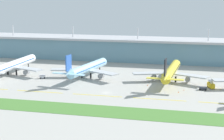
{
  "coord_description": "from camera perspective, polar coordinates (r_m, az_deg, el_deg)",
  "views": [
    {
      "loc": [
        51.58,
        -197.11,
        53.47
      ],
      "look_at": [
        -3.65,
        29.82,
        7.0
      ],
      "focal_mm": 59.93,
      "sensor_mm": 36.0,
      "label": 1
    }
  ],
  "objects": [
    {
      "name": "pushback_tug",
      "position": [
        222.27,
        13.7,
        -2.7
      ],
      "size": [
        4.42,
        2.55,
        1.85
      ],
      "color": "#333842",
      "rests_on": "ground"
    },
    {
      "name": "airliner_far_middle",
      "position": [
        239.48,
        9.0,
        -0.21
      ],
      "size": [
        48.76,
        63.85,
        18.9
      ],
      "color": "yellow",
      "rests_on": "ground"
    },
    {
      "name": "grass_verge",
      "position": [
        179.36,
        -3.7,
        -6.1
      ],
      "size": [
        300.0,
        18.0,
        0.1
      ],
      "primitive_type": "cube",
      "color": "#477A33",
      "rests_on": "ground"
    },
    {
      "name": "safety_cone_nose_front",
      "position": [
        213.48,
        10.11,
        -3.33
      ],
      "size": [
        0.56,
        0.56,
        0.7
      ],
      "primitive_type": "cone",
      "color": "orange",
      "rests_on": "ground"
    },
    {
      "name": "airliner_near_middle",
      "position": [
        247.74,
        -3.8,
        0.29
      ],
      "size": [
        48.25,
        59.98,
        18.9
      ],
      "color": "#9ED1EA",
      "rests_on": "ground"
    },
    {
      "name": "taxiway_stripe_centre",
      "position": [
        204.74,
        -2.28,
        -3.89
      ],
      "size": [
        28.0,
        0.7,
        0.04
      ],
      "primitive_type": "cube",
      "color": "yellow",
      "rests_on": "ground"
    },
    {
      "name": "ground_plane",
      "position": [
        210.65,
        -0.96,
        -3.45
      ],
      "size": [
        600.0,
        600.0,
        0.0
      ],
      "primitive_type": "plane",
      "color": "#A8A59E"
    },
    {
      "name": "fuel_truck",
      "position": [
        227.85,
        14.85,
        -2.12
      ],
      "size": [
        4.55,
        7.64,
        4.95
      ],
      "color": "gold",
      "rests_on": "ground"
    },
    {
      "name": "safety_cone_right_wingtip",
      "position": [
        218.97,
        10.92,
        -3.0
      ],
      "size": [
        0.56,
        0.56,
        0.7
      ],
      "primitive_type": "cone",
      "color": "orange",
      "rests_on": "ground"
    },
    {
      "name": "terminal_building",
      "position": [
        313.89,
        4.09,
        3.2
      ],
      "size": [
        288.0,
        34.0,
        27.87
      ],
      "color": "#6693A8",
      "rests_on": "ground"
    },
    {
      "name": "taxiway_stripe_mid_east",
      "position": [
        198.4,
        7.24,
        -4.47
      ],
      "size": [
        28.0,
        0.7,
        0.04
      ],
      "primitive_type": "cube",
      "color": "yellow",
      "rests_on": "ground"
    },
    {
      "name": "taxiway_stripe_mid_west",
      "position": [
        216.3,
        -10.99,
        -3.26
      ],
      "size": [
        28.0,
        0.7,
        0.04
      ],
      "primitive_type": "cube",
      "color": "yellow",
      "rests_on": "ground"
    },
    {
      "name": "airliner_nearest",
      "position": [
        266.72,
        -14.9,
        0.72
      ],
      "size": [
        48.8,
        70.08,
        18.9
      ],
      "color": "white",
      "rests_on": "ground"
    },
    {
      "name": "safety_cone_left_wingtip",
      "position": [
        227.54,
        5.43,
        -2.3
      ],
      "size": [
        0.56,
        0.56,
        0.7
      ],
      "primitive_type": "cone",
      "color": "orange",
      "rests_on": "ground"
    },
    {
      "name": "baggage_cart",
      "position": [
        250.25,
        -10.59,
        -0.98
      ],
      "size": [
        4.01,
        3.46,
        2.48
      ],
      "color": "silver",
      "rests_on": "ground"
    }
  ]
}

